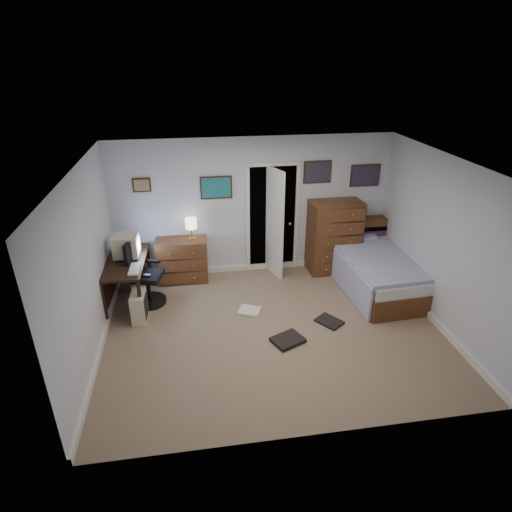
{
  "coord_description": "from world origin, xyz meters",
  "views": [
    {
      "loc": [
        -1.08,
        -5.22,
        3.81
      ],
      "look_at": [
        -0.22,
        0.3,
        1.1
      ],
      "focal_mm": 30.0,
      "sensor_mm": 36.0,
      "label": 1
    }
  ],
  "objects": [
    {
      "name": "bed",
      "position": [
        1.98,
        0.98,
        0.33
      ],
      "size": [
        1.25,
        2.18,
        0.7
      ],
      "rotation": [
        0.0,
        0.0,
        0.06
      ],
      "color": "brown",
      "rests_on": "floor"
    },
    {
      "name": "pc_tower",
      "position": [
        -2.0,
        0.59,
        0.23
      ],
      "size": [
        0.23,
        0.44,
        0.46
      ],
      "rotation": [
        0.0,
        0.0,
        -0.04
      ],
      "color": "beige",
      "rests_on": "floor"
    },
    {
      "name": "office_chair",
      "position": [
        -1.94,
        1.07,
        0.43
      ],
      "size": [
        0.65,
        0.65,
        1.11
      ],
      "rotation": [
        0.0,
        0.0,
        -0.25
      ],
      "color": "black",
      "rests_on": "floor"
    },
    {
      "name": "floor_clutter",
      "position": [
        0.21,
        -0.02,
        0.03
      ],
      "size": [
        1.62,
        1.29,
        0.06
      ],
      "rotation": [
        0.0,
        0.0,
        0.21
      ],
      "color": "silver",
      "rests_on": "floor"
    },
    {
      "name": "tall_dresser",
      "position": [
        1.48,
        1.75,
        0.68
      ],
      "size": [
        0.96,
        0.6,
        1.36
      ],
      "primitive_type": "cube",
      "rotation": [
        0.0,
        0.0,
        0.06
      ],
      "color": "brown",
      "rests_on": "floor"
    },
    {
      "name": "wall_posters",
      "position": [
        0.57,
        1.98,
        1.75
      ],
      "size": [
        4.38,
        0.04,
        0.6
      ],
      "color": "#331E11",
      "rests_on": "floor"
    },
    {
      "name": "low_dresser",
      "position": [
        -1.33,
        1.77,
        0.4
      ],
      "size": [
        0.91,
        0.49,
        0.79
      ],
      "primitive_type": "cube",
      "rotation": [
        0.0,
        0.0,
        -0.05
      ],
      "color": "brown",
      "rests_on": "floor"
    },
    {
      "name": "crt_monitor",
      "position": [
        -2.18,
        1.29,
        0.96
      ],
      "size": [
        0.41,
        0.38,
        0.37
      ],
      "rotation": [
        0.0,
        0.0,
        -0.04
      ],
      "color": "beige",
      "rests_on": "computer_desk"
    },
    {
      "name": "doorway",
      "position": [
        0.35,
        2.27,
        1.0
      ],
      "size": [
        0.96,
        1.12,
        2.05
      ],
      "color": "black",
      "rests_on": "floor"
    },
    {
      "name": "keyboard",
      "position": [
        -2.02,
        0.79,
        0.78
      ],
      "size": [
        0.17,
        0.42,
        0.02
      ],
      "primitive_type": "cube",
      "rotation": [
        0.0,
        0.0,
        -0.04
      ],
      "color": "beige",
      "rests_on": "computer_desk"
    },
    {
      "name": "headboard_bookcase",
      "position": [
        2.46,
        1.86,
        0.51
      ],
      "size": [
        1.07,
        0.3,
        0.96
      ],
      "rotation": [
        0.0,
        0.0,
        -0.02
      ],
      "color": "brown",
      "rests_on": "floor"
    },
    {
      "name": "media_stack",
      "position": [
        -2.32,
        1.5,
        0.38
      ],
      "size": [
        0.16,
        0.16,
        0.77
      ],
      "primitive_type": "cube",
      "rotation": [
        0.0,
        0.0,
        0.07
      ],
      "color": "maroon",
      "rests_on": "floor"
    },
    {
      "name": "floor",
      "position": [
        0.0,
        0.0,
        -0.01
      ],
      "size": [
        5.0,
        4.0,
        0.02
      ],
      "primitive_type": "cube",
      "color": "#88735E",
      "rests_on": "ground"
    },
    {
      "name": "table_lamp",
      "position": [
        -1.13,
        1.77,
        1.08
      ],
      "size": [
        0.21,
        0.21,
        0.39
      ],
      "rotation": [
        0.0,
        0.0,
        -0.05
      ],
      "color": "gold",
      "rests_on": "low_dresser"
    },
    {
      "name": "computer_desk",
      "position": [
        -2.29,
        1.14,
        0.59
      ],
      "size": [
        0.67,
        1.36,
        0.77
      ],
      "rotation": [
        0.0,
        0.0,
        -0.04
      ],
      "color": "black",
      "rests_on": "floor"
    }
  ]
}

